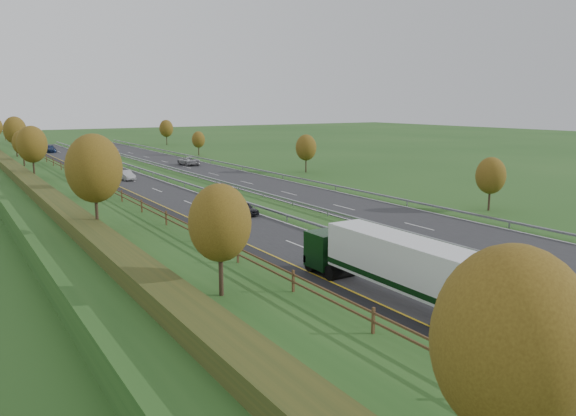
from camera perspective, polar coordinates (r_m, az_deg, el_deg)
name	(u,v)px	position (r m, az deg, el deg)	size (l,w,h in m)	color
ground	(214,190)	(78.37, -7.54, 1.81)	(400.00, 400.00, 0.00)	#224A1A
near_carriageway	(146,190)	(80.17, -14.24, 1.79)	(10.50, 200.00, 0.04)	black
far_carriageway	(251,181)	(86.53, -3.79, 2.72)	(10.50, 200.00, 0.04)	black
hard_shoulder	(119,192)	(79.14, -16.83, 1.55)	(3.00, 200.00, 0.04)	black
lane_markings	(190,186)	(82.19, -9.97, 2.19)	(26.75, 200.00, 0.01)	silver
embankment_left	(45,191)	(77.17, -23.50, 1.63)	(12.00, 200.00, 2.00)	#224A1A
hedge_left	(26,180)	(76.71, -25.06, 2.63)	(2.20, 180.00, 1.10)	#303B18
fence_left	(81,175)	(77.30, -20.25, 3.16)	(0.12, 189.06, 1.20)	#422B19
median_barrier_near	(185,183)	(81.96, -10.47, 2.55)	(0.32, 200.00, 0.71)	gray
median_barrier_far	(217,180)	(83.94, -7.23, 2.83)	(0.32, 200.00, 0.71)	gray
outer_barrier_far	(283,175)	(89.30, -0.50, 3.38)	(0.32, 200.00, 0.71)	gray
trees_left	(49,150)	(73.32, -23.13, 5.46)	(6.64, 164.30, 7.66)	#2D2116
trees_far	(241,140)	(118.00, -4.83, 6.89)	(8.45, 118.60, 7.12)	#2D2116
box_lorry	(398,266)	(34.33, 11.14, -5.78)	(2.58, 16.28, 4.06)	black
road_tanker	(90,158)	(109.93, -19.50, 4.80)	(2.40, 11.22, 3.46)	silver
car_dark_near	(244,208)	(60.47, -4.52, -0.04)	(1.66, 4.11, 1.40)	black
car_silver_mid	(126,175)	(91.16, -16.13, 3.21)	(1.56, 4.47, 1.47)	#A1A0A5
car_small_far	(50,149)	(148.78, -22.99, 5.54)	(2.23, 5.48, 1.59)	#162445
car_oncoming	(188,161)	(110.45, -10.10, 4.74)	(2.71, 5.87, 1.63)	#9F9FA3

